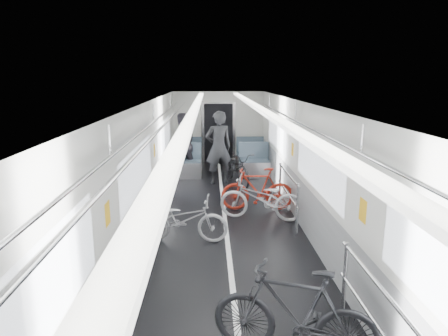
# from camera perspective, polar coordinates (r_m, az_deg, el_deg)

# --- Properties ---
(car_shell) EXTENTS (3.02, 14.01, 2.41)m
(car_shell) POSITION_cam_1_polar(r_m,az_deg,el_deg) (8.31, 0.04, 0.81)
(car_shell) COLOR black
(car_shell) RESTS_ON ground
(bike_left_far) EXTENTS (1.63, 0.74, 0.83)m
(bike_left_far) POSITION_cam_1_polar(r_m,az_deg,el_deg) (7.14, -5.82, -7.28)
(bike_left_far) COLOR #9FA0A3
(bike_left_far) RESTS_ON floor
(bike_right_near) EXTENTS (1.78, 1.01, 1.03)m
(bike_right_near) POSITION_cam_1_polar(r_m,az_deg,el_deg) (4.38, 10.11, -19.81)
(bike_right_near) COLOR black
(bike_right_near) RESTS_ON floor
(bike_right_mid) EXTENTS (1.80, 1.01, 0.90)m
(bike_right_mid) POSITION_cam_1_polar(r_m,az_deg,el_deg) (8.17, 5.33, -4.37)
(bike_right_mid) COLOR #ACACB1
(bike_right_mid) RESTS_ON floor
(bike_right_far) EXTENTS (1.60, 0.50, 0.95)m
(bike_right_far) POSITION_cam_1_polar(r_m,az_deg,el_deg) (8.73, 4.79, -3.03)
(bike_right_far) COLOR maroon
(bike_right_far) RESTS_ON floor
(bike_aisle) EXTENTS (1.08, 1.81, 0.90)m
(bike_aisle) POSITION_cam_1_polar(r_m,az_deg,el_deg) (10.85, 1.89, 0.01)
(bike_aisle) COLOR black
(bike_aisle) RESTS_ON floor
(person_standing) EXTENTS (0.82, 0.65, 1.99)m
(person_standing) POSITION_cam_1_polar(r_m,az_deg,el_deg) (10.82, -0.80, 2.93)
(person_standing) COLOR black
(person_standing) RESTS_ON floor
(person_seated) EXTENTS (1.06, 0.93, 1.85)m
(person_seated) POSITION_cam_1_polar(r_m,az_deg,el_deg) (11.80, -6.02, 3.36)
(person_seated) COLOR #2E2B33
(person_seated) RESTS_ON floor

